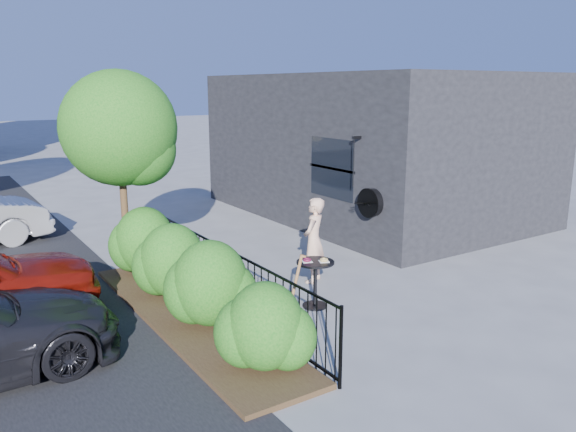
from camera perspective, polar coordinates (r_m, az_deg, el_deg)
ground at (r=10.34m, az=1.41°, el=-7.79°), size 120.00×120.00×0.00m
shop_building at (r=16.69m, az=8.25°, el=7.15°), size 6.22×9.00×4.00m
fence at (r=9.42m, az=-6.14°, el=-6.34°), size 0.05×6.05×1.10m
planting_bed at (r=9.34m, az=-9.94°, el=-10.08°), size 1.30×6.00×0.08m
shrubs at (r=9.22m, az=-9.77°, el=-5.97°), size 1.10×5.60×1.24m
patio_tree at (r=11.22m, az=-16.35°, el=7.86°), size 2.20×2.20×3.94m
cafe_table at (r=9.53m, az=2.79°, el=-6.06°), size 0.64×0.64×0.86m
woman at (r=10.69m, az=2.63°, el=-2.47°), size 0.71×0.66×1.64m
shovel at (r=8.30m, az=0.29°, el=-8.86°), size 0.45×0.17×1.32m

